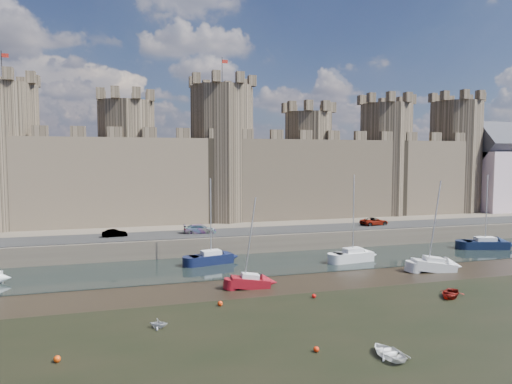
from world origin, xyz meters
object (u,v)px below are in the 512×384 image
sailboat_5 (433,265)px  car_3 (374,222)px  sailboat_2 (353,255)px  car_1 (115,233)px  sailboat_4 (250,281)px  car_2 (200,229)px  sailboat_1 (211,258)px  sailboat_3 (485,244)px

sailboat_5 → car_3: bearing=90.3°
car_3 → sailboat_2: 16.37m
car_1 → sailboat_4: (13.72, -20.12, -2.34)m
car_1 → sailboat_5: 41.20m
car_1 → sailboat_2: (29.38, -12.52, -2.18)m
car_2 → sailboat_2: sailboat_2 is taller
car_1 → sailboat_1: (11.70, -8.76, -2.21)m
sailboat_2 → sailboat_3: sailboat_2 is taller
car_1 → sailboat_2: 32.01m
sailboat_1 → sailboat_5: sailboat_1 is taller
car_3 → sailboat_1: size_ratio=0.43×
sailboat_2 → sailboat_1: bearing=161.6°
car_2 → sailboat_5: 31.34m
car_2 → sailboat_5: (24.63, -19.22, -2.41)m
car_2 → car_3: 28.06m
sailboat_1 → sailboat_5: bearing=-35.8°
sailboat_1 → sailboat_2: bearing=-24.5°
car_1 → car_3: car_3 is taller
car_1 → sailboat_2: bearing=-118.1°
sailboat_1 → sailboat_5: size_ratio=1.00×
car_1 → sailboat_2: sailboat_2 is taller
car_1 → sailboat_4: bearing=-150.8°
car_1 → sailboat_4: 24.46m
car_1 → sailboat_3: bearing=-106.3°
car_2 → car_1: bearing=94.2°
sailboat_4 → sailboat_5: 22.59m
sailboat_1 → sailboat_2: size_ratio=0.96×
sailboat_2 → sailboat_5: bearing=-51.1°
sailboat_3 → car_1: bearing=-174.5°
sailboat_3 → sailboat_5: 18.06m
car_1 → sailboat_2: size_ratio=0.30×
car_3 → sailboat_1: (-28.02, -8.73, -2.31)m
car_3 → sailboat_3: size_ratio=0.43×
sailboat_1 → sailboat_3: 40.27m
sailboat_5 → car_2: bearing=152.4°
car_2 → sailboat_2: bearing=-120.0°
sailboat_3 → sailboat_4: (-38.23, -9.79, -0.12)m
car_1 → car_3: 39.73m
car_1 → car_3: (39.73, -0.04, 0.09)m
sailboat_2 → car_3: bearing=43.9°
car_1 → car_2: car_2 is taller
sailboat_3 → car_2: bearing=-177.5°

